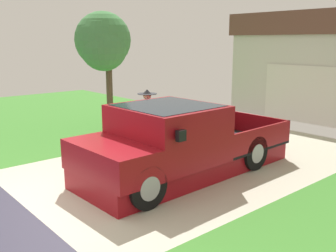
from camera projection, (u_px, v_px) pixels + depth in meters
pickup_truck at (173, 145)px, 8.27m from camera, size 2.25×5.16×1.60m
person_with_hat at (147, 119)px, 9.66m from camera, size 0.49×0.49×1.73m
handbag at (141, 151)px, 9.80m from camera, size 0.33×0.19×0.45m
neighbor_tree at (103, 42)px, 12.34m from camera, size 1.89×1.84×3.85m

